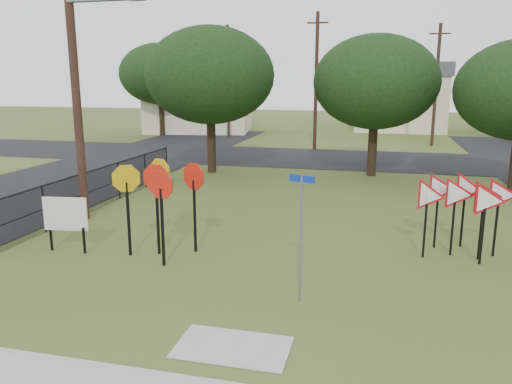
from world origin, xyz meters
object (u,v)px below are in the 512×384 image
stop_sign_cluster (160,187)px  yield_sign_cluster (465,197)px  info_board (65,216)px  street_name_sign (301,230)px

stop_sign_cluster → yield_sign_cluster: stop_sign_cluster is taller
stop_sign_cluster → info_board: 2.75m
street_name_sign → yield_sign_cluster: bearing=46.2°
info_board → stop_sign_cluster: bearing=11.2°
yield_sign_cluster → info_board: 10.69m
street_name_sign → info_board: 6.89m
street_name_sign → stop_sign_cluster: street_name_sign is taller
yield_sign_cluster → info_board: bearing=-167.4°
street_name_sign → yield_sign_cluster: street_name_sign is taller
stop_sign_cluster → yield_sign_cluster: size_ratio=0.91×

